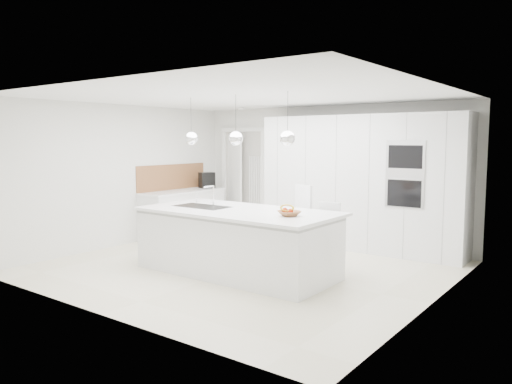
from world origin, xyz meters
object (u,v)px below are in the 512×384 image
Objects in this scene: island_base at (236,243)px; espresso_machine at (207,180)px; bar_stool_left at (298,227)px; fruit_bowl at (289,213)px; bar_stool_right at (325,238)px.

espresso_machine is (-2.53, 2.18, 0.63)m from island_base.
bar_stool_left is at bearing -2.37° from espresso_machine.
espresso_machine is at bearing 139.29° from island_base.
island_base is at bearing -19.45° from espresso_machine.
fruit_bowl is at bearing -11.33° from espresso_machine.
bar_stool_left is at bearing 160.78° from bar_stool_right.
espresso_machine is (-3.42, 2.18, 0.12)m from fruit_bowl.
fruit_bowl is at bearing -0.46° from island_base.
espresso_machine is 0.27× the size of bar_stool_left.
fruit_bowl reaches higher than island_base.
bar_stool_left is at bearing 60.52° from island_base.
espresso_machine is at bearing 147.42° from fruit_bowl.
espresso_machine reaches higher than fruit_bowl.
fruit_bowl is 0.88× the size of espresso_machine.
fruit_bowl is (0.89, -0.01, 0.50)m from island_base.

